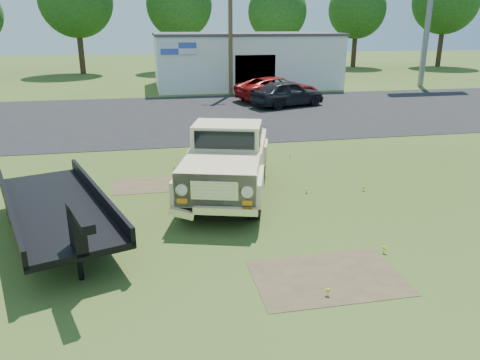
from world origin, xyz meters
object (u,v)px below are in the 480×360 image
vintage_pickup_truck (227,159)px  flatbed_trailer (56,203)px  dark_sedan (288,94)px  red_pickup (278,89)px

vintage_pickup_truck → flatbed_trailer: (-4.50, -2.14, -0.23)m
vintage_pickup_truck → flatbed_trailer: 4.99m
vintage_pickup_truck → dark_sedan: size_ratio=1.28×
red_pickup → dark_sedan: bearing=168.1°
flatbed_trailer → dark_sedan: bearing=38.3°
flatbed_trailer → red_pickup: size_ratio=1.12×
vintage_pickup_truck → dark_sedan: (6.23, 14.50, -0.29)m
flatbed_trailer → red_pickup: bearing=41.5°
vintage_pickup_truck → dark_sedan: vintage_pickup_truck is taller
vintage_pickup_truck → flatbed_trailer: bearing=-138.2°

